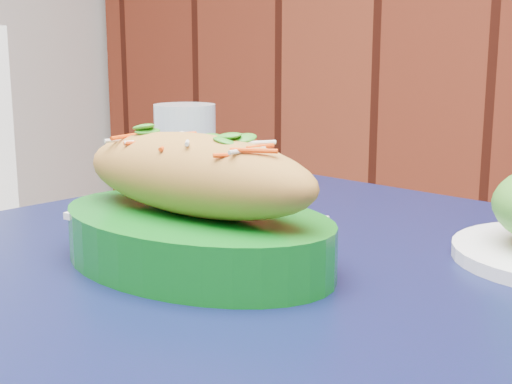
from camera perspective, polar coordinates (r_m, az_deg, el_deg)
The scene contains 3 objects.
cafe_table at distance 0.62m, azimuth 1.59°, elevation -14.86°, with size 0.92×0.92×0.75m.
banh_mi_basket at distance 0.62m, azimuth -4.91°, elevation -1.45°, with size 0.28×0.20×0.12m.
water_glass at distance 0.86m, azimuth -5.66°, elevation 3.06°, with size 0.07×0.07×0.12m, color silver.
Camera 1 is at (-0.15, 0.67, 0.94)m, focal length 50.00 mm.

